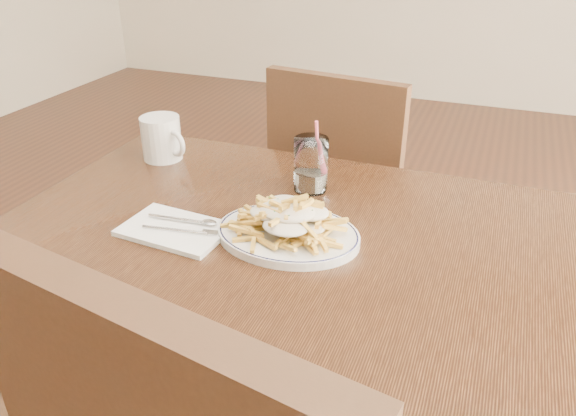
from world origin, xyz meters
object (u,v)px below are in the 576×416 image
at_px(chair_far, 344,190).
at_px(fries_plate, 288,234).
at_px(loaded_fries, 288,215).
at_px(water_glass, 311,168).
at_px(coffee_mug, 162,138).
at_px(table, 286,262).

bearing_deg(chair_far, fries_plate, -84.12).
height_order(loaded_fries, water_glass, water_glass).
distance_m(loaded_fries, coffee_mug, 0.53).
relative_size(fries_plate, loaded_fries, 1.38).
xyz_separation_m(table, water_glass, (-0.02, 0.20, 0.13)).
relative_size(table, water_glass, 6.87).
height_order(table, water_glass, water_glass).
xyz_separation_m(fries_plate, water_glass, (-0.03, 0.23, 0.05)).
distance_m(table, fries_plate, 0.09).
xyz_separation_m(table, fries_plate, (0.02, -0.03, 0.09)).
distance_m(chair_far, loaded_fries, 0.75).
bearing_deg(water_glass, fries_plate, -82.08).
relative_size(table, coffee_mug, 8.44).
bearing_deg(coffee_mug, fries_plate, -30.04).
height_order(table, fries_plate, fries_plate).
bearing_deg(chair_far, table, -85.18).
height_order(chair_far, water_glass, chair_far).
distance_m(chair_far, water_glass, 0.54).
distance_m(table, coffee_mug, 0.52).
xyz_separation_m(chair_far, water_glass, (0.04, -0.46, 0.28)).
relative_size(chair_far, coffee_mug, 6.54).
bearing_deg(water_glass, table, -85.27).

